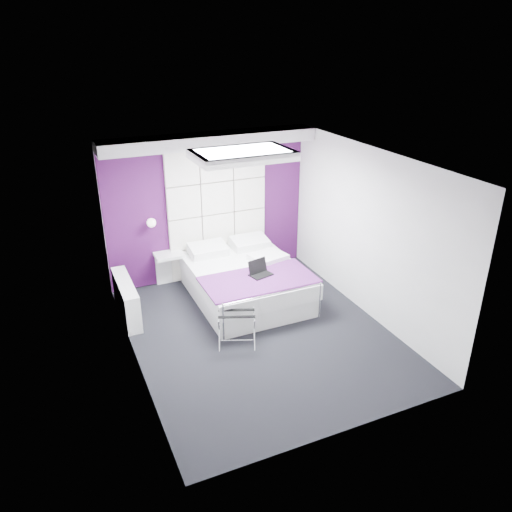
# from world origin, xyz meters

# --- Properties ---
(floor) EXTENTS (4.40, 4.40, 0.00)m
(floor) POSITION_xyz_m (0.00, 0.00, 0.00)
(floor) COLOR black
(floor) RESTS_ON ground
(ceiling) EXTENTS (4.40, 4.40, 0.00)m
(ceiling) POSITION_xyz_m (0.00, 0.00, 2.60)
(ceiling) COLOR white
(ceiling) RESTS_ON wall_back
(wall_back) EXTENTS (3.60, 0.00, 3.60)m
(wall_back) POSITION_xyz_m (0.00, 2.20, 1.30)
(wall_back) COLOR silver
(wall_back) RESTS_ON floor
(wall_left) EXTENTS (0.00, 4.40, 4.40)m
(wall_left) POSITION_xyz_m (-1.80, 0.00, 1.30)
(wall_left) COLOR silver
(wall_left) RESTS_ON floor
(wall_right) EXTENTS (0.00, 4.40, 4.40)m
(wall_right) POSITION_xyz_m (1.80, 0.00, 1.30)
(wall_right) COLOR silver
(wall_right) RESTS_ON floor
(accent_wall) EXTENTS (3.58, 0.02, 2.58)m
(accent_wall) POSITION_xyz_m (0.00, 2.19, 1.30)
(accent_wall) COLOR #3F0F42
(accent_wall) RESTS_ON wall_back
(soffit) EXTENTS (3.58, 0.50, 0.20)m
(soffit) POSITION_xyz_m (0.00, 1.95, 2.50)
(soffit) COLOR white
(soffit) RESTS_ON wall_back
(headboard) EXTENTS (1.80, 0.08, 2.30)m
(headboard) POSITION_xyz_m (0.15, 2.14, 1.17)
(headboard) COLOR silver
(headboard) RESTS_ON wall_back
(skylight) EXTENTS (1.36, 0.86, 0.12)m
(skylight) POSITION_xyz_m (0.00, 0.60, 2.55)
(skylight) COLOR white
(skylight) RESTS_ON ceiling
(wall_lamp) EXTENTS (0.15, 0.15, 0.15)m
(wall_lamp) POSITION_xyz_m (-1.05, 2.06, 1.22)
(wall_lamp) COLOR white
(wall_lamp) RESTS_ON wall_back
(radiator) EXTENTS (0.22, 1.20, 0.60)m
(radiator) POSITION_xyz_m (-1.69, 1.30, 0.30)
(radiator) COLOR white
(radiator) RESTS_ON floor
(bed) EXTENTS (1.74, 2.11, 0.74)m
(bed) POSITION_xyz_m (0.23, 1.09, 0.31)
(bed) COLOR white
(bed) RESTS_ON floor
(nightstand) EXTENTS (0.49, 0.38, 0.05)m
(nightstand) POSITION_xyz_m (-0.80, 2.02, 0.60)
(nightstand) COLOR white
(nightstand) RESTS_ON wall_back
(luggage_rack) EXTENTS (0.51, 0.38, 0.51)m
(luggage_rack) POSITION_xyz_m (-0.41, -0.11, 0.25)
(luggage_rack) COLOR silver
(luggage_rack) RESTS_ON floor
(laptop) EXTENTS (0.34, 0.24, 0.24)m
(laptop) POSITION_xyz_m (0.32, 0.71, 0.65)
(laptop) COLOR black
(laptop) RESTS_ON bed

